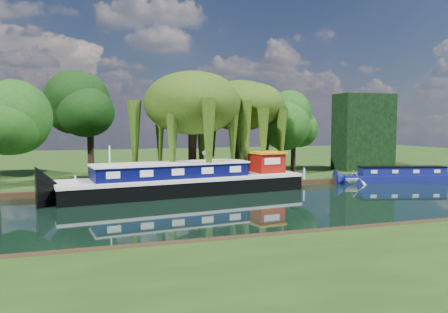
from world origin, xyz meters
name	(u,v)px	position (x,y,z in m)	size (l,w,h in m)	color
ground	(240,208)	(0.00, 0.00, 0.00)	(120.00, 120.00, 0.00)	black
far_bank	(156,161)	(0.00, 34.00, 0.23)	(120.00, 52.00, 0.45)	#1C350E
dutch_barge	(187,181)	(-1.94, 6.72, 0.98)	(19.06, 6.52, 3.94)	black
narrowboat	(402,176)	(17.94, 6.69, 0.57)	(11.10, 4.44, 1.60)	navy
white_cruiser	(355,184)	(13.44, 7.30, 0.00)	(2.17, 2.51, 1.32)	silver
willow_left	(192,105)	(-0.42, 11.01, 6.88)	(7.39, 7.39, 8.85)	black
willow_right	(239,112)	(4.44, 12.63, 6.36)	(6.65, 6.65, 8.10)	black
tree_far_mid	(90,110)	(-8.71, 18.36, 6.64)	(5.49, 5.49, 8.99)	black
tree_far_right	(294,125)	(10.15, 12.81, 5.22)	(4.23, 4.23, 6.92)	black
conifer_hedge	(363,132)	(19.00, 14.00, 4.45)	(6.00, 3.00, 8.00)	black
lamppost	(204,157)	(0.50, 10.50, 2.42)	(0.36, 0.36, 2.56)	silver
mooring_posts	(199,178)	(-0.50, 8.40, 0.95)	(19.16, 0.16, 1.00)	silver
reeds_near	(416,216)	(6.87, -7.57, 0.55)	(33.70, 1.50, 1.10)	#1C4813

